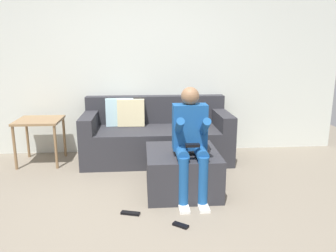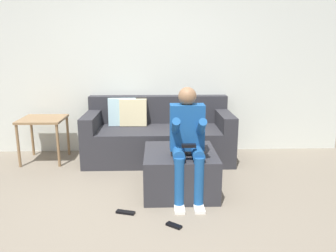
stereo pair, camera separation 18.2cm
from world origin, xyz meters
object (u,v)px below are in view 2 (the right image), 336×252
couch_sectional (157,136)px  side_table (43,124)px  person_seated (188,138)px  remote_by_storage_bin (126,212)px  ottoman (180,171)px  remote_near_ottoman (174,226)px

couch_sectional → side_table: (-1.56, -0.05, 0.20)m
couch_sectional → person_seated: bearing=-76.7°
couch_sectional → side_table: size_ratio=3.31×
side_table → remote_by_storage_bin: (1.25, -1.57, -0.51)m
couch_sectional → side_table: couch_sectional is taller
ottoman → person_seated: 0.47m
couch_sectional → person_seated: size_ratio=1.73×
couch_sectional → person_seated: (0.30, -1.29, 0.33)m
couch_sectional → remote_near_ottoman: size_ratio=13.70×
couch_sectional → person_seated: person_seated is taller
person_seated → ottoman: bearing=108.2°
person_seated → side_table: size_ratio=1.91×
ottoman → side_table: bearing=149.7°
remote_near_ottoman → couch_sectional: bearing=131.5°
couch_sectional → remote_by_storage_bin: (-0.31, -1.61, -0.31)m
ottoman → remote_near_ottoman: ottoman is taller
ottoman → remote_by_storage_bin: size_ratio=4.51×
side_table → person_seated: bearing=-33.7°
couch_sectional → remote_by_storage_bin: size_ratio=10.99×
couch_sectional → side_table: bearing=-178.3°
side_table → remote_near_ottoman: size_ratio=4.13×
couch_sectional → ottoman: couch_sectional is taller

